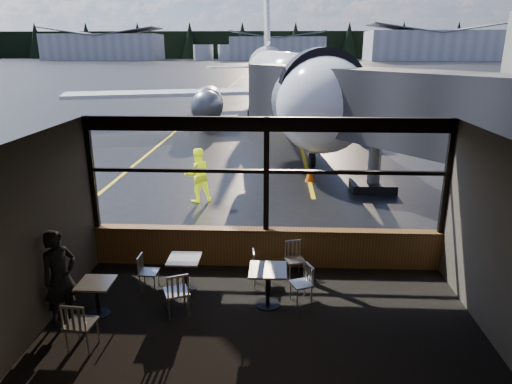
# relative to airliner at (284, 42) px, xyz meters

# --- Properties ---
(ground_plane) EXTENTS (520.00, 520.00, 0.00)m
(ground_plane) POSITION_rel_airliner_xyz_m (-0.61, 99.19, -5.22)
(ground_plane) COLOR black
(ground_plane) RESTS_ON ground
(carpet_floor) EXTENTS (8.00, 6.00, 0.01)m
(carpet_floor) POSITION_rel_airliner_xyz_m (-0.61, -23.81, -5.21)
(carpet_floor) COLOR black
(carpet_floor) RESTS_ON ground
(ceiling) EXTENTS (8.00, 6.00, 0.04)m
(ceiling) POSITION_rel_airliner_xyz_m (-0.61, -23.81, -1.72)
(ceiling) COLOR #38332D
(ceiling) RESTS_ON ground
(wall_left) EXTENTS (0.04, 6.00, 3.50)m
(wall_left) POSITION_rel_airliner_xyz_m (-4.61, -23.81, -3.47)
(wall_left) COLOR #484139
(wall_left) RESTS_ON ground
(wall_back) EXTENTS (8.00, 0.04, 3.50)m
(wall_back) POSITION_rel_airliner_xyz_m (-0.61, -26.81, -3.47)
(wall_back) COLOR #484139
(wall_back) RESTS_ON ground
(window_sill) EXTENTS (8.00, 0.28, 0.90)m
(window_sill) POSITION_rel_airliner_xyz_m (-0.61, -20.81, -4.77)
(window_sill) COLOR brown
(window_sill) RESTS_ON ground
(window_header) EXTENTS (8.00, 0.18, 0.30)m
(window_header) POSITION_rel_airliner_xyz_m (-0.61, -20.81, -1.87)
(window_header) COLOR black
(window_header) RESTS_ON ground
(mullion_left) EXTENTS (0.12, 0.12, 2.60)m
(mullion_left) POSITION_rel_airliner_xyz_m (-4.56, -20.81, -3.02)
(mullion_left) COLOR black
(mullion_left) RESTS_ON ground
(mullion_centre) EXTENTS (0.12, 0.12, 2.60)m
(mullion_centre) POSITION_rel_airliner_xyz_m (-0.61, -20.81, -3.02)
(mullion_centre) COLOR black
(mullion_centre) RESTS_ON ground
(mullion_right) EXTENTS (0.12, 0.12, 2.60)m
(mullion_right) POSITION_rel_airliner_xyz_m (3.34, -20.81, -3.02)
(mullion_right) COLOR black
(mullion_right) RESTS_ON ground
(window_transom) EXTENTS (8.00, 0.10, 0.08)m
(window_transom) POSITION_rel_airliner_xyz_m (-0.61, -20.81, -2.92)
(window_transom) COLOR black
(window_transom) RESTS_ON ground
(airliner) EXTENTS (31.78, 36.88, 10.45)m
(airliner) POSITION_rel_airliner_xyz_m (0.00, 0.00, 0.00)
(airliner) COLOR white
(airliner) RESTS_ON ground_plane
(jet_bridge) EXTENTS (9.25, 11.31, 4.94)m
(jet_bridge) POSITION_rel_airliner_xyz_m (2.99, -15.31, -2.76)
(jet_bridge) COLOR #2C2C2F
(jet_bridge) RESTS_ON ground_plane
(cafe_table_near) EXTENTS (0.73, 0.73, 0.80)m
(cafe_table_near) POSITION_rel_airliner_xyz_m (-0.53, -22.56, -4.82)
(cafe_table_near) COLOR #9E9891
(cafe_table_near) RESTS_ON carpet_floor
(cafe_table_mid) EXTENTS (0.66, 0.66, 0.72)m
(cafe_table_mid) POSITION_rel_airliner_xyz_m (-2.29, -22.00, -4.86)
(cafe_table_mid) COLOR #9A958E
(cafe_table_mid) RESTS_ON carpet_floor
(cafe_table_left) EXTENTS (0.63, 0.63, 0.70)m
(cafe_table_left) POSITION_rel_airliner_xyz_m (-3.77, -23.04, -4.87)
(cafe_table_left) COLOR gray
(cafe_table_left) RESTS_ON carpet_floor
(chair_near_e) EXTENTS (0.58, 0.58, 0.81)m
(chair_near_e) POSITION_rel_airliner_xyz_m (0.14, -22.41, -4.82)
(chair_near_e) COLOR beige
(chair_near_e) RESTS_ON carpet_floor
(chair_near_w) EXTENTS (0.49, 0.49, 0.84)m
(chair_near_w) POSITION_rel_airliner_xyz_m (-0.67, -21.80, -4.81)
(chair_near_w) COLOR #ADA99C
(chair_near_w) RESTS_ON carpet_floor
(chair_near_n) EXTENTS (0.56, 0.56, 0.83)m
(chair_near_n) POSITION_rel_airliner_xyz_m (0.05, -21.36, -4.81)
(chair_near_n) COLOR #AFAA9E
(chair_near_n) RESTS_ON carpet_floor
(chair_mid_s) EXTENTS (0.66, 0.66, 0.93)m
(chair_mid_s) POSITION_rel_airliner_xyz_m (-2.26, -22.94, -4.76)
(chair_mid_s) COLOR beige
(chair_mid_s) RESTS_ON carpet_floor
(chair_mid_w) EXTENTS (0.44, 0.44, 0.79)m
(chair_mid_w) POSITION_rel_airliner_xyz_m (-3.05, -22.05, -4.83)
(chair_mid_w) COLOR #BBB6A9
(chair_mid_w) RESTS_ON carpet_floor
(chair_left_s) EXTENTS (0.57, 0.57, 0.95)m
(chair_left_s) POSITION_rel_airliner_xyz_m (-3.64, -24.07, -4.75)
(chair_left_s) COLOR #ADA99C
(chair_left_s) RESTS_ON carpet_floor
(passenger) EXTENTS (0.73, 0.80, 1.83)m
(passenger) POSITION_rel_airliner_xyz_m (-4.31, -23.29, -4.31)
(passenger) COLOR black
(passenger) RESTS_ON carpet_floor
(ground_crew) EXTENTS (1.09, 1.00, 1.81)m
(ground_crew) POSITION_rel_airliner_xyz_m (-2.98, -16.17, -4.32)
(ground_crew) COLOR #BFF219
(ground_crew) RESTS_ON ground_plane
(cone_nose) EXTENTS (0.39, 0.39, 0.54)m
(cone_nose) POSITION_rel_airliner_xyz_m (0.91, -13.63, -4.96)
(cone_nose) COLOR #E24107
(cone_nose) RESTS_ON ground_plane
(cone_wing) EXTENTS (0.37, 0.37, 0.51)m
(cone_wing) POSITION_rel_airliner_xyz_m (-5.78, -2.40, -4.97)
(cone_wing) COLOR #FF4408
(cone_wing) RESTS_ON ground_plane
(hangar_left) EXTENTS (45.00, 18.00, 11.00)m
(hangar_left) POSITION_rel_airliner_xyz_m (-70.61, 159.19, 0.28)
(hangar_left) COLOR silver
(hangar_left) RESTS_ON ground_plane
(hangar_mid) EXTENTS (38.00, 15.00, 10.00)m
(hangar_mid) POSITION_rel_airliner_xyz_m (-0.61, 164.19, -0.22)
(hangar_mid) COLOR silver
(hangar_mid) RESTS_ON ground_plane
(hangar_right) EXTENTS (50.00, 20.00, 12.00)m
(hangar_right) POSITION_rel_airliner_xyz_m (59.39, 157.19, 0.78)
(hangar_right) COLOR silver
(hangar_right) RESTS_ON ground_plane
(fuel_tank_a) EXTENTS (8.00, 8.00, 6.00)m
(fuel_tank_a) POSITION_rel_airliner_xyz_m (-30.61, 161.19, -2.22)
(fuel_tank_a) COLOR silver
(fuel_tank_a) RESTS_ON ground_plane
(fuel_tank_b) EXTENTS (8.00, 8.00, 6.00)m
(fuel_tank_b) POSITION_rel_airliner_xyz_m (-20.61, 161.19, -2.22)
(fuel_tank_b) COLOR silver
(fuel_tank_b) RESTS_ON ground_plane
(fuel_tank_c) EXTENTS (8.00, 8.00, 6.00)m
(fuel_tank_c) POSITION_rel_airliner_xyz_m (-10.61, 161.19, -2.22)
(fuel_tank_c) COLOR silver
(fuel_tank_c) RESTS_ON ground_plane
(treeline) EXTENTS (360.00, 3.00, 12.00)m
(treeline) POSITION_rel_airliner_xyz_m (-0.61, 189.19, 0.78)
(treeline) COLOR black
(treeline) RESTS_ON ground_plane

